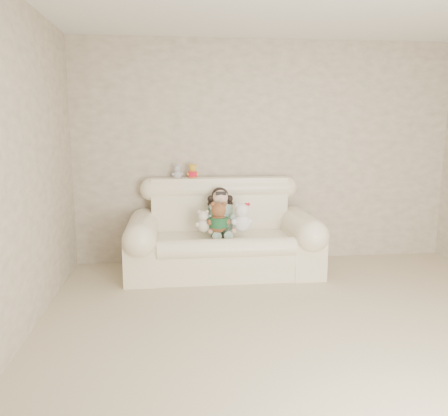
% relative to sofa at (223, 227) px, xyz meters
% --- Properties ---
extents(floor, '(5.00, 5.00, 0.00)m').
position_rel_sofa_xyz_m(floor, '(0.57, -2.00, -0.52)').
color(floor, tan).
rests_on(floor, ground).
extents(wall_back, '(4.50, 0.00, 4.50)m').
position_rel_sofa_xyz_m(wall_back, '(0.57, 0.50, 0.78)').
color(wall_back, beige).
rests_on(wall_back, ground).
extents(sofa, '(2.10, 0.95, 1.03)m').
position_rel_sofa_xyz_m(sofa, '(0.00, 0.00, 0.00)').
color(sofa, beige).
rests_on(sofa, floor).
extents(seated_child, '(0.36, 0.42, 0.53)m').
position_rel_sofa_xyz_m(seated_child, '(-0.02, 0.08, 0.17)').
color(seated_child, '#2D7350').
rests_on(seated_child, sofa).
extents(brown_teddy, '(0.28, 0.24, 0.39)m').
position_rel_sofa_xyz_m(brown_teddy, '(-0.06, -0.16, 0.18)').
color(brown_teddy, brown).
rests_on(brown_teddy, sofa).
extents(white_cat, '(0.28, 0.24, 0.37)m').
position_rel_sofa_xyz_m(white_cat, '(0.19, -0.14, 0.17)').
color(white_cat, white).
rests_on(white_cat, sofa).
extents(cream_teddy, '(0.22, 0.20, 0.28)m').
position_rel_sofa_xyz_m(cream_teddy, '(-0.23, -0.12, 0.12)').
color(cream_teddy, white).
rests_on(cream_teddy, sofa).
extents(yellow_mini_bear, '(0.14, 0.11, 0.21)m').
position_rel_sofa_xyz_m(yellow_mini_bear, '(-0.31, 0.36, 0.60)').
color(yellow_mini_bear, gold).
rests_on(yellow_mini_bear, sofa).
extents(grey_mini_plush, '(0.14, 0.11, 0.20)m').
position_rel_sofa_xyz_m(grey_mini_plush, '(-0.49, 0.37, 0.60)').
color(grey_mini_plush, '#BAB9C0').
rests_on(grey_mini_plush, sofa).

